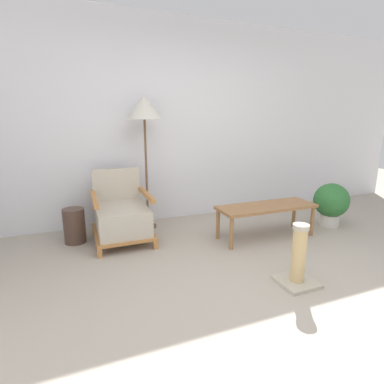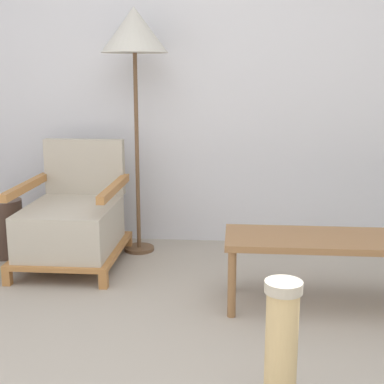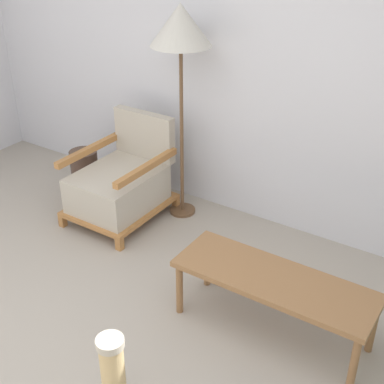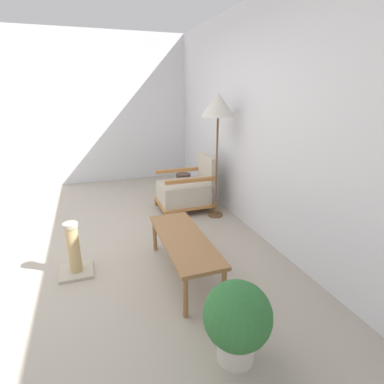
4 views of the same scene
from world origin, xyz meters
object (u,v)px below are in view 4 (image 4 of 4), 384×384
at_px(floor_lamp, 218,108).
at_px(armchair, 186,190).
at_px(coffee_table, 184,242).
at_px(scratching_post, 74,254).
at_px(potted_plant, 237,319).
at_px(vase, 183,185).

bearing_deg(floor_lamp, armchair, -140.36).
relative_size(armchair, coffee_table, 0.67).
bearing_deg(floor_lamp, scratching_post, -65.06).
relative_size(armchair, potted_plant, 1.39).
bearing_deg(potted_plant, coffee_table, -178.33).
height_order(coffee_table, vase, vase).
distance_m(armchair, potted_plant, 2.69).
xyz_separation_m(floor_lamp, potted_plant, (2.27, -0.83, -1.16)).
xyz_separation_m(vase, scratching_post, (1.76, -1.66, 0.01)).
distance_m(armchair, floor_lamp, 1.29).
bearing_deg(vase, potted_plant, -11.38).
xyz_separation_m(floor_lamp, scratching_post, (0.86, -1.86, -1.28)).
height_order(floor_lamp, vase, floor_lamp).
height_order(armchair, potted_plant, armchair).
xyz_separation_m(vase, potted_plant, (3.17, -0.64, 0.12)).
bearing_deg(armchair, floor_lamp, 39.64).
xyz_separation_m(coffee_table, potted_plant, (1.03, 0.03, -0.03)).
bearing_deg(armchair, coffee_table, -18.75).
bearing_deg(scratching_post, potted_plant, 36.17).
xyz_separation_m(potted_plant, scratching_post, (-1.40, -1.03, -0.11)).
bearing_deg(vase, coffee_table, -17.38).
bearing_deg(coffee_table, vase, 162.62).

